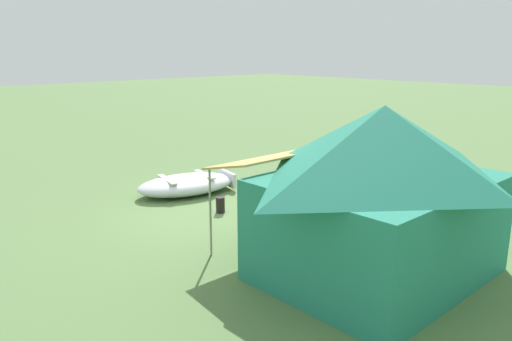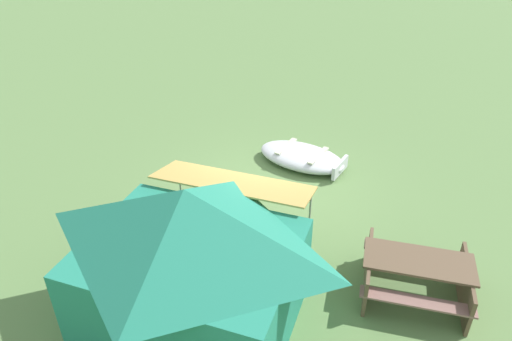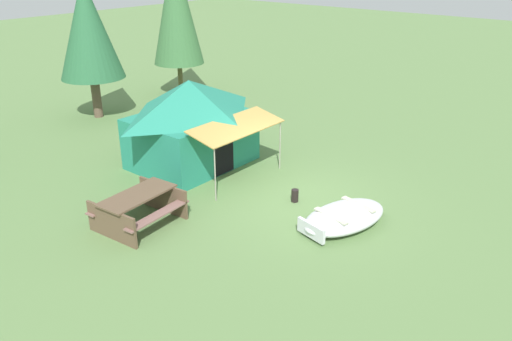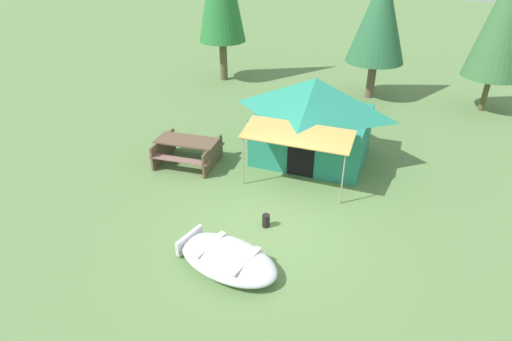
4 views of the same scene
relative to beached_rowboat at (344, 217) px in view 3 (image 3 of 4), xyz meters
The scene contains 8 objects.
ground_plane 1.72m from the beached_rowboat, 77.40° to the left, with size 80.00×80.00×0.00m, color #5D7E47.
beached_rowboat is the anchor object (origin of this frame).
canvas_cabin_tent 5.43m from the beached_rowboat, 85.76° to the left, with size 3.42×3.62×2.48m.
picnic_table 4.67m from the beached_rowboat, 128.68° to the left, with size 1.90×1.63×0.77m.
cooler_box 4.59m from the beached_rowboat, 73.88° to the left, with size 0.50×0.39×0.31m, color silver.
fuel_can 1.59m from the beached_rowboat, 79.75° to the left, with size 0.18×0.18×0.32m, color black.
pine_tree_back_right 13.12m from the beached_rowboat, 63.94° to the left, with size 2.09×2.09×5.94m.
pine_tree_far_center 11.79m from the beached_rowboat, 83.32° to the left, with size 2.28×2.28×4.98m.
Camera 3 is at (-9.56, -6.65, 5.84)m, focal length 36.03 mm.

